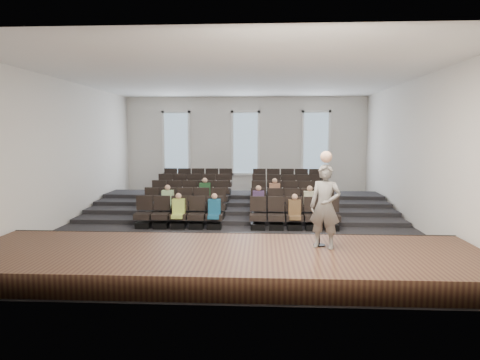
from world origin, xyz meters
The scene contains 14 objects.
ground centered at (0.00, 0.00, 0.00)m, with size 14.00×14.00×0.00m, color black.
ceiling centered at (0.00, 0.00, 5.01)m, with size 12.00×14.00×0.02m, color white.
wall_back centered at (0.00, 7.02, 2.50)m, with size 12.00×0.04×5.00m, color silver.
wall_front centered at (0.00, -7.02, 2.50)m, with size 12.00×0.04×5.00m, color silver.
wall_left centered at (-6.02, 0.00, 2.50)m, with size 0.04×14.00×5.00m, color silver.
wall_right centered at (6.02, 0.00, 2.50)m, with size 0.04×14.00×5.00m, color silver.
stage centered at (0.00, -5.10, 0.25)m, with size 11.80×3.60×0.50m, color #4F3521.
stage_lip centered at (0.00, -3.33, 0.25)m, with size 11.80×0.06×0.52m, color black.
risers centered at (0.00, 3.17, 0.20)m, with size 11.80×4.80×0.60m.
seating_rows centered at (0.00, 1.54, 0.68)m, with size 6.80×4.70×1.67m.
windows centered at (0.00, 6.95, 2.70)m, with size 8.44×0.10×3.24m.
audience centered at (0.00, 0.32, 0.81)m, with size 5.45×2.64×1.10m.
speaker centered at (2.31, -4.70, 1.47)m, with size 0.71×0.47×1.94m, color slate.
mic_stand centered at (2.22, -4.51, 1.00)m, with size 0.28×0.28×1.68m.
Camera 1 is at (0.87, -14.51, 3.11)m, focal length 32.00 mm.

